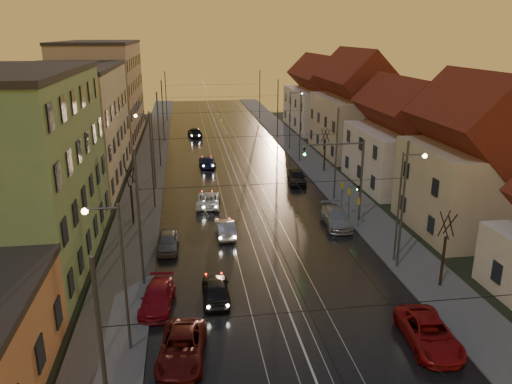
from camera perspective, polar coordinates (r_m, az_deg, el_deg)
name	(u,v)px	position (r m, az deg, el deg)	size (l,w,h in m)	color
ground	(307,359)	(26.44, 5.87, -18.47)	(160.00, 160.00, 0.00)	black
road	(231,162)	(62.82, -2.92, 3.41)	(16.00, 120.00, 0.04)	black
sidewalk_left	(150,165)	(62.72, -12.06, 3.06)	(4.00, 120.00, 0.15)	#4C4C4C
sidewalk_right	(308,159)	(64.47, 5.98, 3.76)	(4.00, 120.00, 0.15)	#4C4C4C
tram_rail_0	(213,163)	(62.66, -4.93, 3.36)	(0.06, 120.00, 0.03)	gray
tram_rail_1	(225,162)	(62.75, -3.62, 3.41)	(0.06, 120.00, 0.03)	gray
tram_rail_2	(237,162)	(62.89, -2.22, 3.46)	(0.06, 120.00, 0.03)	gray
tram_rail_3	(248,161)	(63.05, -0.93, 3.51)	(0.06, 120.00, 0.03)	gray
apartment_left_1	(9,173)	(37.71, -26.42, 1.94)	(10.00, 18.00, 13.00)	#63915C
apartment_left_2	(71,127)	(56.71, -20.43, 6.93)	(10.00, 20.00, 12.00)	#B3AD8A
apartment_left_3	(103,92)	(79.97, -17.11, 10.85)	(10.00, 24.00, 14.00)	tan
house_right_1	(472,166)	(43.37, 23.43, 2.77)	(8.67, 10.20, 10.80)	#B7AA8D
house_right_2	(402,142)	(54.71, 16.38, 5.51)	(9.18, 12.24, 9.20)	beige
house_right_3	(356,110)	(68.20, 11.30, 9.19)	(9.18, 14.28, 11.50)	#B7AA8D
house_right_4	(319,99)	(85.33, 7.26, 10.54)	(9.18, 16.32, 10.00)	beige
catenary_pole_l_0	(105,379)	(18.59, -16.89, -19.76)	(0.16, 0.16, 9.00)	#595B60
catenary_pole_l_1	(139,220)	(31.76, -13.20, -3.16)	(0.16, 0.16, 9.00)	#595B60
catenary_pole_r_1	(402,207)	(34.66, 16.40, -1.64)	(0.16, 0.16, 9.00)	#595B60
catenary_pole_l_2	(152,161)	(46.06, -11.80, 3.47)	(0.16, 0.16, 9.00)	#595B60
catenary_pole_r_2	(336,155)	(48.11, 9.14, 4.22)	(0.16, 0.16, 9.00)	#595B60
catenary_pole_l_3	(159,130)	(60.70, -11.06, 6.92)	(0.16, 0.16, 9.00)	#595B60
catenary_pole_r_3	(300,127)	(62.27, 5.07, 7.45)	(0.16, 0.16, 9.00)	#595B60
catenary_pole_l_4	(163,111)	(75.49, -10.60, 9.03)	(0.16, 0.16, 9.00)	#595B60
catenary_pole_r_4	(278,109)	(76.75, 2.50, 9.46)	(0.16, 0.16, 9.00)	#595B60
catenary_pole_l_5	(166,97)	(93.32, -10.25, 10.68)	(0.16, 0.16, 9.00)	#595B60
catenary_pole_r_5	(260,95)	(94.34, 0.44, 11.03)	(0.16, 0.16, 9.00)	#595B60
street_lamp_0	(117,265)	(25.26, -15.61, -8.01)	(1.75, 0.32, 8.00)	#595B60
street_lamp_1	(404,196)	(35.60, 16.54, -0.49)	(1.75, 0.32, 8.00)	#595B60
street_lamp_2	(150,143)	(51.85, -12.04, 5.47)	(1.75, 0.32, 8.00)	#595B60
street_lamp_3	(292,115)	(69.04, 4.16, 8.82)	(1.75, 0.32, 8.00)	#595B60
traffic_light_mast	(350,171)	(42.38, 10.73, 2.43)	(5.30, 0.32, 7.20)	#595B60
bare_tree_0	(132,197)	(42.92, -14.03, -0.55)	(1.09, 1.09, 5.11)	black
bare_tree_1	(444,252)	(33.60, 20.69, -6.40)	(1.09, 1.09, 5.11)	black
bare_tree_2	(325,151)	(58.39, 7.87, 4.64)	(1.09, 1.09, 5.11)	black
driving_car_0	(216,289)	(30.99, -4.62, -11.03)	(1.63, 4.05, 1.38)	black
driving_car_1	(225,229)	(40.00, -3.51, -4.19)	(1.38, 3.96, 1.31)	#A4A5AA
driving_car_2	(208,200)	(46.99, -5.47, -0.86)	(2.12, 4.60, 1.28)	silver
driving_car_3	(207,161)	(60.88, -5.60, 3.49)	(1.83, 4.50, 1.31)	#171D45
driving_car_4	(195,132)	(78.77, -6.99, 6.81)	(1.83, 4.54, 1.55)	black
parked_left_1	(182,348)	(26.19, -8.51, -17.19)	(2.22, 4.81, 1.34)	#59110F
parked_left_2	(157,298)	(30.68, -11.20, -11.78)	(1.78, 4.37, 1.27)	maroon
parked_left_3	(168,241)	(38.10, -10.05, -5.59)	(1.55, 3.85, 1.31)	gray
parked_right_0	(429,333)	(28.39, 19.14, -14.97)	(2.33, 5.06, 1.41)	#9D0F11
parked_right_1	(336,217)	(42.58, 9.16, -2.88)	(2.06, 5.06, 1.47)	#A0A0A5
parked_right_2	(297,177)	(53.87, 4.69, 1.74)	(1.79, 4.46, 1.52)	black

